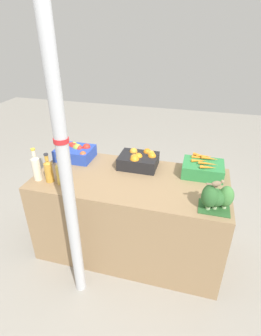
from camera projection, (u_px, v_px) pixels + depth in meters
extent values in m
plane|color=gray|center=(130.00, 246.00, 2.65)|extent=(10.00, 10.00, 0.00)
cube|color=#937551|center=(130.00, 215.00, 2.46)|extent=(1.67, 0.79, 0.80)
cylinder|color=#B7BABF|center=(62.00, 149.00, 1.62)|extent=(0.09, 0.09, 2.59)
cylinder|color=red|center=(61.00, 140.00, 1.59)|extent=(0.10, 0.10, 0.03)
cube|color=#2847B7|center=(75.00, 153.00, 2.57)|extent=(0.35, 0.27, 0.11)
sphere|color=#BC562D|center=(83.00, 155.00, 2.44)|extent=(0.07, 0.07, 0.07)
sphere|color=red|center=(71.00, 146.00, 2.60)|extent=(0.07, 0.07, 0.07)
sphere|color=#BC562D|center=(66.00, 147.00, 2.58)|extent=(0.07, 0.07, 0.07)
sphere|color=red|center=(74.00, 147.00, 2.58)|extent=(0.08, 0.08, 0.08)
sphere|color=red|center=(86.00, 148.00, 2.56)|extent=(0.08, 0.08, 0.08)
sphere|color=#9EBC42|center=(78.00, 148.00, 2.55)|extent=(0.08, 0.08, 0.08)
sphere|color=red|center=(87.00, 147.00, 2.55)|extent=(0.08, 0.08, 0.08)
sphere|color=red|center=(79.00, 148.00, 2.54)|extent=(0.07, 0.07, 0.07)
sphere|color=#9EBC42|center=(77.00, 148.00, 2.55)|extent=(0.08, 0.08, 0.08)
sphere|color=red|center=(66.00, 148.00, 2.55)|extent=(0.06, 0.06, 0.06)
sphere|color=#9EBC42|center=(74.00, 145.00, 2.62)|extent=(0.07, 0.07, 0.07)
sphere|color=red|center=(59.00, 150.00, 2.51)|extent=(0.07, 0.07, 0.07)
cube|color=black|center=(138.00, 161.00, 2.42)|extent=(0.35, 0.27, 0.11)
sphere|color=orange|center=(152.00, 156.00, 2.38)|extent=(0.07, 0.07, 0.07)
sphere|color=orange|center=(134.00, 158.00, 2.37)|extent=(0.07, 0.07, 0.07)
sphere|color=orange|center=(138.00, 157.00, 2.38)|extent=(0.07, 0.07, 0.07)
sphere|color=orange|center=(147.00, 152.00, 2.46)|extent=(0.08, 0.08, 0.08)
sphere|color=orange|center=(134.00, 152.00, 2.46)|extent=(0.07, 0.07, 0.07)
sphere|color=orange|center=(151.00, 154.00, 2.42)|extent=(0.07, 0.07, 0.07)
sphere|color=orange|center=(135.00, 160.00, 2.32)|extent=(0.08, 0.08, 0.08)
cube|color=#2D8442|center=(203.00, 169.00, 2.29)|extent=(0.35, 0.27, 0.11)
cone|color=orange|center=(204.00, 156.00, 2.34)|extent=(0.14, 0.04, 0.03)
cone|color=orange|center=(199.00, 158.00, 2.34)|extent=(0.13, 0.03, 0.03)
cone|color=orange|center=(199.00, 161.00, 2.28)|extent=(0.14, 0.06, 0.03)
cone|color=orange|center=(208.00, 164.00, 2.21)|extent=(0.16, 0.03, 0.03)
cone|color=orange|center=(210.00, 158.00, 2.30)|extent=(0.15, 0.05, 0.03)
cone|color=orange|center=(202.00, 156.00, 2.34)|extent=(0.16, 0.08, 0.03)
cone|color=orange|center=(208.00, 167.00, 2.16)|extent=(0.14, 0.04, 0.03)
cone|color=orange|center=(204.00, 157.00, 2.34)|extent=(0.14, 0.04, 0.02)
cube|color=#2D602D|center=(214.00, 208.00, 1.89)|extent=(0.22, 0.18, 0.01)
ellipsoid|color=#427F3D|center=(226.00, 196.00, 1.84)|extent=(0.11, 0.11, 0.16)
cylinder|color=#B2C693|center=(224.00, 206.00, 1.88)|extent=(0.03, 0.03, 0.02)
ellipsoid|color=#2D602D|center=(210.00, 197.00, 1.82)|extent=(0.12, 0.12, 0.16)
cylinder|color=#B2C693|center=(208.00, 207.00, 1.87)|extent=(0.03, 0.03, 0.02)
ellipsoid|color=#2D602D|center=(216.00, 198.00, 1.84)|extent=(0.12, 0.12, 0.12)
cylinder|color=#B2C693|center=(215.00, 207.00, 1.87)|extent=(0.03, 0.03, 0.02)
ellipsoid|color=#2D602D|center=(209.00, 195.00, 1.86)|extent=(0.10, 0.10, 0.17)
cylinder|color=#B2C693|center=(207.00, 204.00, 1.90)|extent=(0.03, 0.03, 0.02)
ellipsoid|color=#427F3D|center=(216.00, 197.00, 1.88)|extent=(0.13, 0.13, 0.13)
cylinder|color=#B2C693|center=(215.00, 204.00, 1.91)|extent=(0.03, 0.03, 0.02)
cylinder|color=beige|center=(37.00, 169.00, 2.20)|extent=(0.07, 0.07, 0.20)
cone|color=beige|center=(34.00, 157.00, 2.15)|extent=(0.07, 0.07, 0.03)
cylinder|color=beige|center=(33.00, 153.00, 2.13)|extent=(0.03, 0.03, 0.05)
cylinder|color=gold|center=(33.00, 149.00, 2.11)|extent=(0.04, 0.04, 0.01)
cylinder|color=gold|center=(49.00, 172.00, 2.18)|extent=(0.07, 0.07, 0.17)
cone|color=gold|center=(47.00, 162.00, 2.13)|extent=(0.07, 0.07, 0.03)
cylinder|color=gold|center=(46.00, 158.00, 2.11)|extent=(0.03, 0.03, 0.05)
cylinder|color=#2D2D33|center=(46.00, 154.00, 2.10)|extent=(0.04, 0.04, 0.01)
cylinder|color=gold|center=(61.00, 175.00, 2.16)|extent=(0.08, 0.08, 0.16)
cone|color=gold|center=(60.00, 165.00, 2.11)|extent=(0.08, 0.08, 0.02)
cylinder|color=gold|center=(59.00, 161.00, 2.10)|extent=(0.04, 0.04, 0.04)
cylinder|color=gold|center=(59.00, 158.00, 2.08)|extent=(0.04, 0.04, 0.01)
cube|color=#4C3D2D|center=(216.00, 187.00, 1.79)|extent=(0.02, 0.02, 0.01)
ellipsoid|color=#7A664C|center=(217.00, 184.00, 1.77)|extent=(0.08, 0.06, 0.04)
sphere|color=#897556|center=(223.00, 182.00, 1.77)|extent=(0.03, 0.03, 0.03)
cone|color=#4C3D28|center=(224.00, 181.00, 1.78)|extent=(0.02, 0.01, 0.01)
cube|color=#7A664C|center=(209.00, 184.00, 1.76)|extent=(0.04, 0.03, 0.01)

